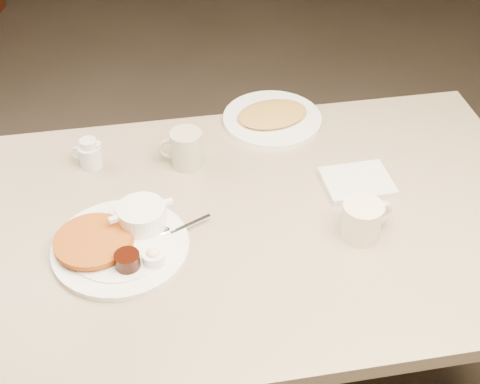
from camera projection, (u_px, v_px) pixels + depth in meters
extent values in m
cube|color=tan|center=(241.00, 226.00, 1.58)|extent=(1.50, 0.90, 0.04)
cylinder|color=black|center=(241.00, 318.00, 1.81)|extent=(0.14, 0.14, 0.69)
cylinder|color=white|center=(121.00, 247.00, 1.49)|extent=(0.39, 0.39, 0.01)
cylinder|color=white|center=(120.00, 244.00, 1.48)|extent=(0.29, 0.29, 0.00)
cylinder|color=#B25314|center=(95.00, 242.00, 1.48)|extent=(0.22, 0.22, 0.01)
cylinder|color=#B25314|center=(92.00, 241.00, 1.47)|extent=(0.22, 0.22, 0.01)
cylinder|color=white|center=(142.00, 216.00, 1.51)|extent=(0.14, 0.14, 0.05)
cube|color=white|center=(114.00, 219.00, 1.48)|extent=(0.03, 0.02, 0.01)
cube|color=white|center=(168.00, 202.00, 1.53)|extent=(0.03, 0.02, 0.01)
ellipsoid|color=white|center=(135.00, 212.00, 1.51)|extent=(0.06, 0.06, 0.03)
ellipsoid|color=white|center=(149.00, 212.00, 1.51)|extent=(0.06, 0.06, 0.02)
cylinder|color=black|center=(128.00, 261.00, 1.42)|extent=(0.07, 0.07, 0.04)
cylinder|color=white|center=(154.00, 257.00, 1.43)|extent=(0.06, 0.06, 0.03)
ellipsoid|color=#FFE7B7|center=(153.00, 253.00, 1.43)|extent=(0.04, 0.04, 0.02)
cube|color=white|center=(188.00, 225.00, 1.53)|extent=(0.12, 0.06, 0.00)
ellipsoid|color=white|center=(162.00, 231.00, 1.51)|extent=(0.04, 0.04, 0.01)
cylinder|color=#EFDDC6|center=(362.00, 220.00, 1.50)|extent=(0.12, 0.12, 0.09)
cylinder|color=black|center=(364.00, 207.00, 1.47)|extent=(0.09, 0.09, 0.01)
torus|color=#EFDDC6|center=(380.00, 214.00, 1.52)|extent=(0.07, 0.03, 0.07)
cube|color=silver|center=(357.00, 182.00, 1.66)|extent=(0.17, 0.14, 0.02)
cylinder|color=#BBB39B|center=(187.00, 149.00, 1.70)|extent=(0.10, 0.10, 0.10)
torus|color=#BBB39B|center=(169.00, 148.00, 1.70)|extent=(0.06, 0.03, 0.06)
cylinder|color=silver|center=(91.00, 156.00, 1.71)|extent=(0.07, 0.07, 0.06)
cylinder|color=silver|center=(88.00, 143.00, 1.68)|extent=(0.05, 0.05, 0.02)
cone|color=silver|center=(97.00, 146.00, 1.68)|extent=(0.02, 0.02, 0.02)
torus|color=silver|center=(78.00, 153.00, 1.71)|extent=(0.04, 0.02, 0.04)
cylinder|color=white|center=(272.00, 119.00, 1.87)|extent=(0.33, 0.33, 0.01)
ellipsoid|color=#BF8E3E|center=(272.00, 114.00, 1.86)|extent=(0.23, 0.18, 0.02)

